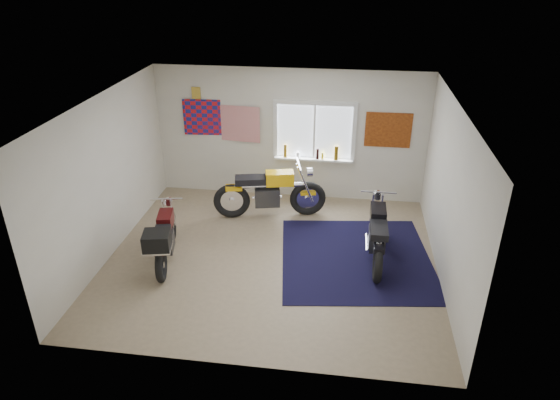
# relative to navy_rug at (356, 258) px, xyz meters

# --- Properties ---
(ground) EXTENTS (5.50, 5.50, 0.00)m
(ground) POSITION_rel_navy_rug_xyz_m (-1.43, -0.19, -0.01)
(ground) COLOR #9E896B
(ground) RESTS_ON ground
(room_shell) EXTENTS (5.50, 5.50, 5.50)m
(room_shell) POSITION_rel_navy_rug_xyz_m (-1.43, -0.19, 1.63)
(room_shell) COLOR white
(room_shell) RESTS_ON ground
(navy_rug) EXTENTS (2.81, 2.89, 0.01)m
(navy_rug) POSITION_rel_navy_rug_xyz_m (0.00, 0.00, 0.00)
(navy_rug) COLOR black
(navy_rug) RESTS_ON ground
(window_assembly) EXTENTS (1.66, 0.17, 1.26)m
(window_assembly) POSITION_rel_navy_rug_xyz_m (-0.93, 2.28, 1.36)
(window_assembly) COLOR white
(window_assembly) RESTS_ON room_shell
(oil_bottles) EXTENTS (1.12, 0.09, 0.30)m
(oil_bottles) POSITION_rel_navy_rug_xyz_m (-0.87, 2.21, 1.02)
(oil_bottles) COLOR #886113
(oil_bottles) RESTS_ON window_assembly
(flag_display) EXTENTS (1.60, 0.10, 1.17)m
(flag_display) POSITION_rel_navy_rug_xyz_m (-3.33, 2.29, 2.14)
(flag_display) COLOR red
(flag_display) RESTS_ON room_shell
(triumph_poster) EXTENTS (0.90, 0.03, 0.70)m
(triumph_poster) POSITION_rel_navy_rug_xyz_m (0.52, 2.29, 1.54)
(triumph_poster) COLOR #A54C14
(triumph_poster) RESTS_ON room_shell
(yellow_triumph) EXTENTS (2.18, 0.74, 1.11)m
(yellow_triumph) POSITION_rel_navy_rug_xyz_m (-1.70, 1.31, 0.48)
(yellow_triumph) COLOR black
(yellow_triumph) RESTS_ON ground
(black_chrome_bike) EXTENTS (0.61, 1.98, 1.02)m
(black_chrome_bike) POSITION_rel_navy_rug_xyz_m (0.32, 0.08, 0.44)
(black_chrome_bike) COLOR black
(black_chrome_bike) RESTS_ON navy_rug
(maroon_tourer) EXTENTS (0.74, 1.82, 0.92)m
(maroon_tourer) POSITION_rel_navy_rug_xyz_m (-3.15, -0.59, 0.47)
(maroon_tourer) COLOR black
(maroon_tourer) RESTS_ON ground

